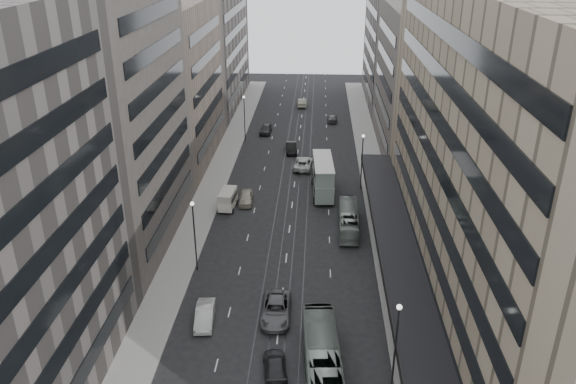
% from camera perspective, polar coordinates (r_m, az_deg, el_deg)
% --- Properties ---
extents(ground, '(220.00, 220.00, 0.00)m').
position_cam_1_polar(ground, '(52.51, -1.14, -15.21)').
color(ground, black).
rests_on(ground, ground).
extents(sidewalk_right, '(4.00, 125.00, 0.15)m').
position_cam_1_polar(sidewalk_right, '(85.13, 8.79, 1.04)').
color(sidewalk_right, gray).
rests_on(sidewalk_right, ground).
extents(sidewalk_left, '(4.00, 125.00, 0.15)m').
position_cam_1_polar(sidewalk_left, '(86.03, -7.32, 1.39)').
color(sidewalk_left, gray).
rests_on(sidewalk_left, ground).
extents(department_store, '(19.20, 60.00, 30.00)m').
position_cam_1_polar(department_store, '(54.86, 22.36, 2.77)').
color(department_store, gray).
rests_on(department_store, ground).
extents(building_right_mid, '(15.00, 28.00, 24.00)m').
position_cam_1_polar(building_right_mid, '(96.51, 14.22, 10.86)').
color(building_right_mid, '#48433F').
rests_on(building_right_mid, ground).
extents(building_right_far, '(15.00, 32.00, 28.00)m').
position_cam_1_polar(building_right_far, '(125.18, 11.89, 15.01)').
color(building_right_far, slate).
rests_on(building_right_far, ground).
extents(building_left_b, '(15.00, 26.00, 34.00)m').
position_cam_1_polar(building_left_b, '(66.32, -19.10, 8.71)').
color(building_left_b, '#48433F').
rests_on(building_left_b, ground).
extents(building_left_c, '(15.00, 28.00, 25.00)m').
position_cam_1_polar(building_left_c, '(92.18, -12.75, 10.70)').
color(building_left_c, '#79685E').
rests_on(building_left_c, ground).
extents(building_left_d, '(15.00, 38.00, 28.00)m').
position_cam_1_polar(building_left_d, '(123.37, -8.79, 15.10)').
color(building_left_d, slate).
rests_on(building_left_d, ground).
extents(lamp_right_near, '(0.44, 0.44, 8.32)m').
position_cam_1_polar(lamp_right_near, '(45.71, 10.94, -14.35)').
color(lamp_right_near, '#262628').
rests_on(lamp_right_near, ground).
extents(lamp_right_far, '(0.44, 0.44, 8.32)m').
position_cam_1_polar(lamp_right_far, '(80.70, 7.55, 3.71)').
color(lamp_right_far, '#262628').
rests_on(lamp_right_far, ground).
extents(lamp_left_near, '(0.44, 0.44, 8.32)m').
position_cam_1_polar(lamp_left_near, '(60.85, -9.52, -3.63)').
color(lamp_left_near, '#262628').
rests_on(lamp_left_near, ground).
extents(lamp_left_far, '(0.44, 0.44, 8.32)m').
position_cam_1_polar(lamp_left_far, '(100.24, -4.46, 8.00)').
color(lamp_left_far, '#262628').
rests_on(lamp_left_far, ground).
extents(bus_near, '(3.74, 12.43, 3.41)m').
position_cam_1_polar(bus_near, '(48.46, 3.50, -16.63)').
color(bus_near, gray).
rests_on(bus_near, ground).
extents(bus_far, '(2.56, 9.97, 2.76)m').
position_cam_1_polar(bus_far, '(70.52, 6.17, -2.79)').
color(bus_far, gray).
rests_on(bus_far, ground).
extents(double_decker, '(3.30, 9.49, 5.12)m').
position_cam_1_polar(double_decker, '(79.32, 3.57, 1.61)').
color(double_decker, gray).
rests_on(double_decker, ground).
extents(panel_van, '(2.27, 4.24, 2.60)m').
position_cam_1_polar(panel_van, '(75.87, -6.14, -0.70)').
color(panel_van, white).
rests_on(panel_van, ground).
extents(sedan_1, '(2.12, 4.95, 1.59)m').
position_cam_1_polar(sedan_1, '(55.16, -8.45, -12.24)').
color(sedan_1, beige).
rests_on(sedan_1, ground).
extents(sedan_2, '(2.86, 6.12, 1.69)m').
position_cam_1_polar(sedan_2, '(55.15, -1.24, -11.87)').
color(sedan_2, '#575759').
rests_on(sedan_2, ground).
extents(sedan_3, '(2.55, 5.00, 1.39)m').
position_cam_1_polar(sedan_3, '(49.31, -1.33, -17.28)').
color(sedan_3, black).
rests_on(sedan_3, ground).
extents(sedan_4, '(2.14, 4.76, 1.59)m').
position_cam_1_polar(sedan_4, '(77.52, -4.28, -0.57)').
color(sedan_4, '#ACA68E').
rests_on(sedan_4, ground).
extents(sedan_5, '(2.21, 5.09, 1.63)m').
position_cam_1_polar(sedan_5, '(95.83, 0.32, 4.52)').
color(sedan_5, black).
rests_on(sedan_5, ground).
extents(sedan_6, '(3.33, 6.27, 1.68)m').
position_cam_1_polar(sedan_6, '(89.08, 1.58, 2.94)').
color(sedan_6, beige).
rests_on(sedan_6, ground).
extents(sedan_7, '(1.91, 4.58, 1.32)m').
position_cam_1_polar(sedan_7, '(112.86, 4.51, 7.48)').
color(sedan_7, '#575759').
rests_on(sedan_7, ground).
extents(sedan_8, '(2.22, 5.01, 1.68)m').
position_cam_1_polar(sedan_8, '(105.52, -2.27, 6.42)').
color(sedan_8, '#2A2A2D').
rests_on(sedan_8, ground).
extents(sedan_9, '(1.94, 5.12, 1.67)m').
position_cam_1_polar(sedan_9, '(123.11, 1.42, 9.08)').
color(sedan_9, '#9B9780').
rests_on(sedan_9, ground).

